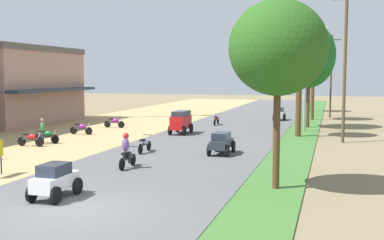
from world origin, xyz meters
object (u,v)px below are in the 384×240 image
parked_motorbike_fourth (47,135)px  streetlamp_mid (313,77)px  parked_motorbike_fifth (81,128)px  car_van_red (181,121)px  median_tree_fifth (313,70)px  car_sedan_charcoal (221,142)px  streetlamp_near (305,71)px  median_tree_fourth (314,51)px  motorbike_foreground_rider (127,151)px  motorbike_ahead_third (216,119)px  motorbike_ahead_second (145,143)px  parked_motorbike_sixth (115,122)px  pedestrian_on_shoulder (43,130)px  car_hatchback_silver (279,113)px  median_tree_second (300,46)px  median_tree_third (309,55)px  parked_motorbike_third (31,138)px  utility_pole_far (331,75)px  utility_pole_near (345,65)px  median_tree_nearest (278,48)px  car_hatchback_white (55,179)px

parked_motorbike_fourth → streetlamp_mid: bearing=59.1°
parked_motorbike_fifth → car_van_red: bearing=18.8°
median_tree_fifth → car_van_red: median_tree_fifth is taller
median_tree_fifth → car_sedan_charcoal: size_ratio=2.84×
streetlamp_near → median_tree_fourth: bearing=88.9°
motorbike_foreground_rider → median_tree_fifth: bearing=80.0°
car_sedan_charcoal → motorbike_ahead_third: size_ratio=1.26×
motorbike_ahead_second → median_tree_fourth: bearing=70.5°
motorbike_ahead_second → parked_motorbike_sixth: bearing=123.0°
pedestrian_on_shoulder → car_hatchback_silver: size_ratio=0.81×
median_tree_second → median_tree_third: median_tree_third is taller
car_hatchback_silver → streetlamp_mid: bearing=65.3°
median_tree_fifth → streetlamp_near: streetlamp_near is taller
parked_motorbike_third → utility_pole_far: size_ratio=0.21×
streetlamp_mid → utility_pole_near: (2.74, -19.62, 0.83)m
utility_pole_near → parked_motorbike_third: bearing=-157.6°
streetlamp_mid → motorbike_foreground_rider: bearing=-102.4°
median_tree_second → median_tree_third: (0.35, 6.13, -0.39)m
motorbike_ahead_third → median_tree_nearest: bearing=-70.8°
pedestrian_on_shoulder → car_hatchback_silver: bearing=58.0°
parked_motorbike_fifth → streetlamp_mid: size_ratio=0.25×
car_van_red → car_hatchback_silver: (5.78, 12.71, -0.28)m
parked_motorbike_third → parked_motorbike_fifth: bearing=89.8°
parked_motorbike_sixth → median_tree_second: bearing=-5.0°
median_tree_fifth → utility_pole_near: 26.45m
parked_motorbike_fourth → streetlamp_mid: 30.05m
parked_motorbike_third → motorbike_ahead_third: (7.90, 15.12, 0.02)m
car_van_red → motorbike_ahead_second: size_ratio=1.34×
parked_motorbike_third → motorbike_foreground_rider: bearing=-28.9°
car_hatchback_white → parked_motorbike_sixth: bearing=110.4°
utility_pole_near → car_sedan_charcoal: size_ratio=4.27×
parked_motorbike_sixth → car_van_red: size_ratio=0.75×
parked_motorbike_fifth → car_sedan_charcoal: size_ratio=0.80×
parked_motorbike_fifth → car_hatchback_white: car_hatchback_white is taller
parked_motorbike_third → pedestrian_on_shoulder: bearing=82.6°
parked_motorbike_fourth → car_van_red: car_van_red is taller
parked_motorbike_fifth → streetlamp_near: bearing=23.5°
parked_motorbike_third → car_van_red: bearing=50.5°
median_tree_second → motorbike_ahead_third: median_tree_second is taller
motorbike_ahead_third → streetlamp_near: bearing=-17.7°
parked_motorbike_sixth → median_tree_second: 15.96m
median_tree_second → car_hatchback_white: 21.74m
median_tree_third → utility_pole_far: (1.73, 10.28, -1.57)m
median_tree_third → car_van_red: bearing=-139.9°
median_tree_third → parked_motorbike_fifth: bearing=-148.2°
median_tree_third → utility_pole_near: (2.63, -8.15, -0.94)m
utility_pole_near → car_sedan_charcoal: utility_pole_near is taller
median_tree_third → median_tree_fifth: size_ratio=1.33×
median_tree_fifth → car_hatchback_silver: 13.60m
parked_motorbike_sixth → median_tree_second: (14.81, -1.30, 5.79)m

